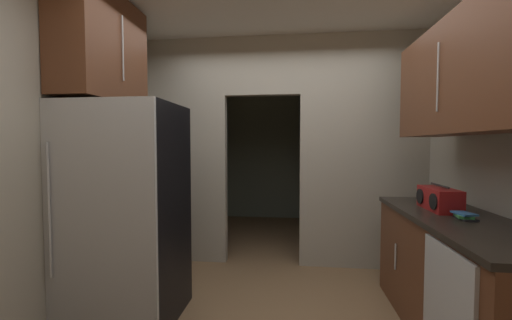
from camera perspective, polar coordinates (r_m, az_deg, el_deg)
name	(u,v)px	position (r m, az deg, el deg)	size (l,w,h in m)	color
kitchen_partition	(287,144)	(3.71, 5.62, 2.83)	(3.26, 0.12, 2.68)	#ADA899
adjoining_room_shell	(285,150)	(5.41, 5.35, 1.89)	(3.26, 2.47, 2.68)	gray
refrigerator	(126,212)	(2.78, -22.48, -8.77)	(0.84, 0.77, 1.74)	black
lower_cabinet_run	(459,281)	(2.79, 32.99, -17.94)	(0.64, 1.77, 0.90)	brown
upper_cabinet_counterside	(466,76)	(2.66, 33.82, 12.50)	(0.36, 1.59, 0.79)	brown
upper_cabinet_fridgeside	(102,49)	(3.04, -26.14, 17.65)	(0.36, 0.92, 0.88)	brown
boombox	(439,199)	(2.88, 30.30, -6.12)	(0.20, 0.41, 0.20)	maroon
book_stack	(464,216)	(2.62, 33.65, -8.47)	(0.13, 0.17, 0.05)	black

